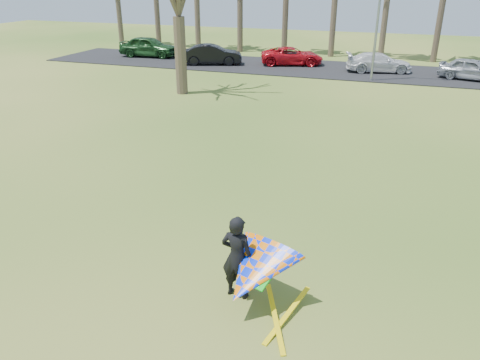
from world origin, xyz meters
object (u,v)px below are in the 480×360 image
(car_0, at_px, (149,47))
(car_1, at_px, (212,54))
(car_3, at_px, (379,62))
(car_4, at_px, (472,69))
(kite_flyer, at_px, (252,270))
(streetlight, at_px, (382,7))
(car_2, at_px, (292,56))

(car_0, height_order, car_1, car_0)
(car_1, xyz_separation_m, car_3, (12.00, 1.00, -0.09))
(car_4, bearing_deg, kite_flyer, -178.34)
(streetlight, relative_size, kite_flyer, 3.35)
(car_0, distance_m, kite_flyer, 32.40)
(car_1, height_order, car_2, car_1)
(car_0, bearing_deg, streetlight, -104.86)
(streetlight, xyz_separation_m, car_2, (-6.27, 3.80, -3.77))
(car_0, xyz_separation_m, car_2, (11.92, 0.19, -0.17))
(streetlight, distance_m, car_0, 18.89)
(car_0, bearing_deg, car_1, -108.02)
(car_3, bearing_deg, car_1, 81.88)
(streetlight, xyz_separation_m, car_3, (0.06, 3.01, -3.76))
(car_2, height_order, kite_flyer, kite_flyer)
(car_4, bearing_deg, streetlight, 126.65)
(car_0, xyz_separation_m, car_1, (6.25, -1.60, -0.09))
(streetlight, bearing_deg, car_1, 170.48)
(streetlight, height_order, car_1, streetlight)
(car_1, distance_m, car_4, 17.79)
(streetlight, distance_m, car_4, 7.29)
(streetlight, relative_size, car_0, 1.68)
(car_2, bearing_deg, car_3, -113.81)
(kite_flyer, bearing_deg, car_2, 101.56)
(car_3, bearing_deg, car_4, -110.53)
(streetlight, height_order, car_2, streetlight)
(car_1, relative_size, car_4, 1.12)
(car_2, bearing_deg, car_1, 90.88)
(car_0, height_order, car_4, car_0)
(car_0, bearing_deg, kite_flyer, -150.88)
(car_3, xyz_separation_m, car_4, (5.78, -0.77, 0.03))
(car_3, bearing_deg, car_2, 69.98)
(streetlight, relative_size, car_1, 1.82)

